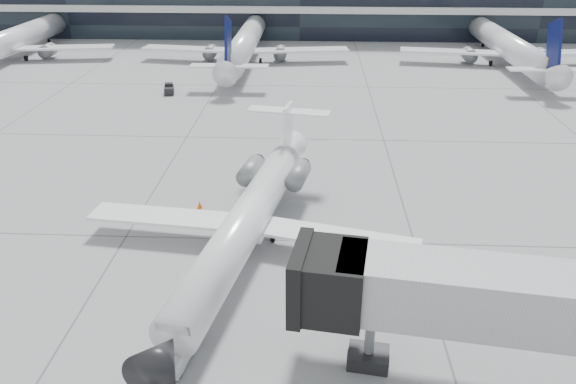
{
  "coord_description": "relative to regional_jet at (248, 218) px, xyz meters",
  "views": [
    {
      "loc": [
        2.96,
        -33.29,
        19.89
      ],
      "look_at": [
        1.22,
        2.31,
        2.6
      ],
      "focal_mm": 35.0,
      "sensor_mm": 36.0,
      "label": 1
    }
  ],
  "objects": [
    {
      "name": "bg_jet_right",
      "position": [
        33.26,
        55.95,
        -2.22
      ],
      "size": [
        32.0,
        40.0,
        9.6
      ],
      "primitive_type": null,
      "color": "white",
      "rests_on": "ground"
    },
    {
      "name": "regional_jet",
      "position": [
        0.0,
        0.0,
        0.0
      ],
      "size": [
        22.53,
        28.08,
        6.51
      ],
      "rotation": [
        0.0,
        0.0,
        -0.18
      ],
      "color": "white",
      "rests_on": "ground"
    },
    {
      "name": "traffic_cone",
      "position": [
        -4.41,
        5.46,
        -1.94
      ],
      "size": [
        0.5,
        0.5,
        0.6
      ],
      "rotation": [
        0.0,
        0.0,
        -0.27
      ],
      "color": "#FF610D",
      "rests_on": "ground"
    },
    {
      "name": "baggage_tug",
      "position": [
        -2.47,
        -11.17,
        -1.55
      ],
      "size": [
        1.75,
        2.54,
        1.49
      ],
      "rotation": [
        0.0,
        0.0,
        -0.16
      ],
      "color": "silver",
      "rests_on": "ground"
    },
    {
      "name": "far_tug",
      "position": [
        -14.28,
        36.61,
        -1.66
      ],
      "size": [
        1.55,
        2.18,
        1.27
      ],
      "rotation": [
        0.0,
        0.0,
        0.2
      ],
      "color": "black",
      "rests_on": "ground"
    },
    {
      "name": "ground",
      "position": [
        1.26,
        0.95,
        -2.22
      ],
      "size": [
        220.0,
        220.0,
        0.0
      ],
      "primitive_type": "plane",
      "color": "gray",
      "rests_on": "ground"
    },
    {
      "name": "terminal",
      "position": [
        1.26,
        82.95,
        2.78
      ],
      "size": [
        170.0,
        22.0,
        10.0
      ],
      "primitive_type": "cube",
      "color": "black",
      "rests_on": "ground"
    },
    {
      "name": "jet_bridge",
      "position": [
        14.36,
        -11.84,
        2.49
      ],
      "size": [
        20.14,
        6.6,
        6.47
      ],
      "rotation": [
        0.0,
        0.0,
        -0.15
      ],
      "color": "silver",
      "rests_on": "ground"
    },
    {
      "name": "bg_jet_left",
      "position": [
        -43.74,
        55.95,
        -2.22
      ],
      "size": [
        32.0,
        40.0,
        9.6
      ],
      "primitive_type": null,
      "color": "white",
      "rests_on": "ground"
    },
    {
      "name": "bg_jet_center",
      "position": [
        -6.74,
        55.95,
        -2.22
      ],
      "size": [
        32.0,
        40.0,
        9.6
      ],
      "primitive_type": null,
      "color": "white",
      "rests_on": "ground"
    }
  ]
}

